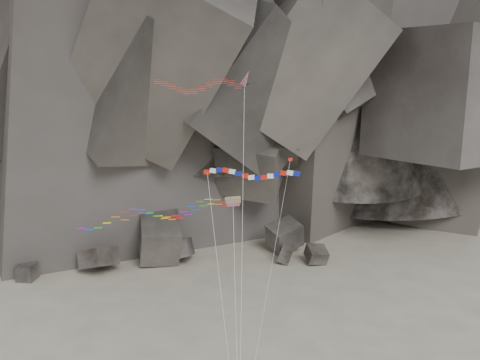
{
  "coord_description": "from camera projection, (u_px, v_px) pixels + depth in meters",
  "views": [
    {
      "loc": [
        -5.14,
        -49.11,
        32.11
      ],
      "look_at": [
        0.93,
        6.0,
        20.3
      ],
      "focal_mm": 40.0,
      "sensor_mm": 36.0,
      "label": 1
    }
  ],
  "objects": [
    {
      "name": "banner_kite",
      "position": [
        251.0,
        175.0,
        51.82
      ],
      "size": [
        9.16,
        15.21,
        20.55
      ],
      "rotation": [
        0.0,
        0.0,
        -0.34
      ],
      "color": "red",
      "rests_on": "ground"
    },
    {
      "name": "pennant_kite",
      "position": [
        278.0,
        231.0,
        50.84
      ],
      "size": [
        7.14,
        15.4,
        21.21
      ],
      "rotation": [
        0.0,
        0.0,
        0.35
      ],
      "color": "red",
      "rests_on": "ground"
    },
    {
      "name": "headland",
      "position": [
        203.0,
        19.0,
        114.29
      ],
      "size": [
        110.0,
        70.0,
        84.0
      ],
      "primitive_type": null,
      "color": "#4D463F",
      "rests_on": "ground"
    },
    {
      "name": "parafoil_kite",
      "position": [
        152.0,
        213.0,
        48.1
      ],
      "size": [
        15.16,
        10.45,
        18.67
      ],
      "rotation": [
        0.0,
        0.0,
        -0.19
      ],
      "color": "#D6D20B",
      "rests_on": "ground"
    },
    {
      "name": "delta_kite",
      "position": [
        195.0,
        85.0,
        53.08
      ],
      "size": [
        10.03,
        17.48,
        29.92
      ],
      "rotation": [
        0.0,
        0.0,
        0.21
      ],
      "color": "red",
      "rests_on": "ground"
    },
    {
      "name": "boulder_field",
      "position": [
        157.0,
        249.0,
        88.89
      ],
      "size": [
        49.2,
        13.32,
        9.09
      ],
      "color": "#47423F",
      "rests_on": "ground"
    }
  ]
}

